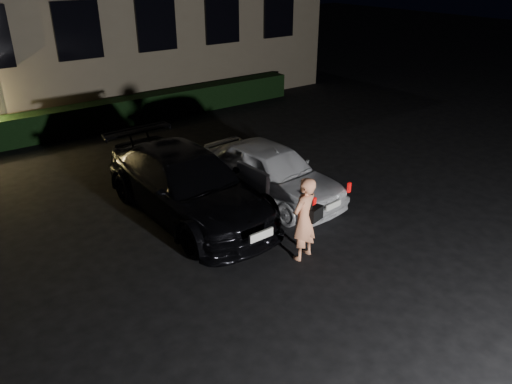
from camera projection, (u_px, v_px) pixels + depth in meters
ground at (325, 287)px, 8.38m from camera, size 80.00×80.00×0.00m
hedge at (95, 117)px, 15.80m from camera, size 15.00×0.70×0.85m
sedan at (188, 184)px, 10.48m from camera, size 2.16×4.94×1.39m
hatch at (271, 171)px, 11.24m from camera, size 1.83×3.88×1.28m
man at (304, 219)px, 8.89m from camera, size 0.72×0.51×1.59m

